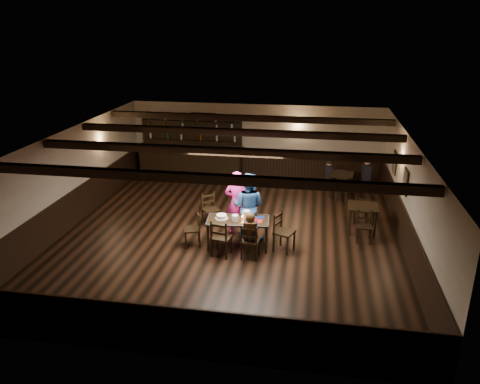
% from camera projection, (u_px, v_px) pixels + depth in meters
% --- Properties ---
extents(ground, '(10.00, 10.00, 0.00)m').
position_uv_depth(ground, '(230.00, 234.00, 12.67)').
color(ground, black).
rests_on(ground, ground).
extents(room_shell, '(9.02, 10.02, 2.71)m').
position_uv_depth(room_shell, '(230.00, 173.00, 12.11)').
color(room_shell, beige).
rests_on(room_shell, ground).
extents(dining_table, '(1.63, 0.92, 0.75)m').
position_uv_depth(dining_table, '(238.00, 222.00, 11.78)').
color(dining_table, black).
rests_on(dining_table, ground).
extents(chair_near_left, '(0.52, 0.50, 0.96)m').
position_uv_depth(chair_near_left, '(220.00, 236.00, 11.31)').
color(chair_near_left, black).
rests_on(chair_near_left, ground).
extents(chair_near_right, '(0.45, 0.43, 0.90)m').
position_uv_depth(chair_near_right, '(250.00, 239.00, 11.20)').
color(chair_near_right, black).
rests_on(chair_near_right, ground).
extents(chair_end_left, '(0.52, 0.53, 0.91)m').
position_uv_depth(chair_end_left, '(195.00, 226.00, 11.90)').
color(chair_end_left, black).
rests_on(chair_end_left, ground).
extents(chair_end_right, '(0.59, 0.60, 1.00)m').
position_uv_depth(chair_end_right, '(281.00, 228.00, 11.65)').
color(chair_end_right, black).
rests_on(chair_end_right, ground).
extents(chair_far_pushed, '(0.58, 0.58, 0.91)m').
position_uv_depth(chair_far_pushed, '(210.00, 206.00, 13.17)').
color(chair_far_pushed, black).
rests_on(chair_far_pushed, ground).
extents(woman_pink, '(0.69, 0.49, 1.78)m').
position_uv_depth(woman_pink, '(237.00, 203.00, 12.42)').
color(woman_pink, '#FF32AF').
rests_on(woman_pink, ground).
extents(man_blue, '(1.00, 0.85, 1.82)m').
position_uv_depth(man_blue, '(248.00, 206.00, 12.17)').
color(man_blue, navy).
rests_on(man_blue, ground).
extents(seated_person, '(0.31, 0.47, 0.76)m').
position_uv_depth(seated_person, '(250.00, 228.00, 11.16)').
color(seated_person, black).
rests_on(seated_person, ground).
extents(cake, '(0.33, 0.33, 0.10)m').
position_uv_depth(cake, '(222.00, 217.00, 11.80)').
color(cake, white).
rests_on(cake, dining_table).
extents(plate_stack_a, '(0.16, 0.16, 0.15)m').
position_uv_depth(plate_stack_a, '(235.00, 218.00, 11.66)').
color(plate_stack_a, white).
rests_on(plate_stack_a, dining_table).
extents(plate_stack_b, '(0.18, 0.18, 0.21)m').
position_uv_depth(plate_stack_b, '(247.00, 214.00, 11.78)').
color(plate_stack_b, white).
rests_on(plate_stack_b, dining_table).
extents(tea_light, '(0.05, 0.05, 0.06)m').
position_uv_depth(tea_light, '(242.00, 217.00, 11.83)').
color(tea_light, '#A5A8AD').
rests_on(tea_light, dining_table).
extents(salt_shaker, '(0.03, 0.03, 0.08)m').
position_uv_depth(salt_shaker, '(254.00, 220.00, 11.59)').
color(salt_shaker, silver).
rests_on(salt_shaker, dining_table).
extents(pepper_shaker, '(0.03, 0.03, 0.08)m').
position_uv_depth(pepper_shaker, '(256.00, 219.00, 11.67)').
color(pepper_shaker, '#A5A8AD').
rests_on(pepper_shaker, dining_table).
extents(drink_glass, '(0.06, 0.06, 0.10)m').
position_uv_depth(drink_glass, '(252.00, 216.00, 11.84)').
color(drink_glass, silver).
rests_on(drink_glass, dining_table).
extents(menu_red, '(0.34, 0.24, 0.00)m').
position_uv_depth(menu_red, '(256.00, 221.00, 11.67)').
color(menu_red, maroon).
rests_on(menu_red, dining_table).
extents(menu_blue, '(0.30, 0.25, 0.00)m').
position_uv_depth(menu_blue, '(259.00, 217.00, 11.87)').
color(menu_blue, '#0F174B').
rests_on(menu_blue, dining_table).
extents(bar_counter, '(3.91, 0.70, 2.20)m').
position_uv_depth(bar_counter, '(191.00, 158.00, 17.15)').
color(bar_counter, black).
rests_on(bar_counter, ground).
extents(back_table_a, '(0.80, 0.80, 0.75)m').
position_uv_depth(back_table_a, '(363.00, 209.00, 12.66)').
color(back_table_a, black).
rests_on(back_table_a, ground).
extents(back_table_b, '(0.86, 0.86, 0.75)m').
position_uv_depth(back_table_b, '(341.00, 177.00, 15.33)').
color(back_table_b, black).
rests_on(back_table_b, ground).
extents(bg_patron_left, '(0.21, 0.33, 0.68)m').
position_uv_depth(bg_patron_left, '(329.00, 170.00, 15.51)').
color(bg_patron_left, black).
rests_on(bg_patron_left, ground).
extents(bg_patron_right, '(0.26, 0.40, 0.80)m').
position_uv_depth(bg_patron_right, '(367.00, 169.00, 15.33)').
color(bg_patron_right, black).
rests_on(bg_patron_right, ground).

